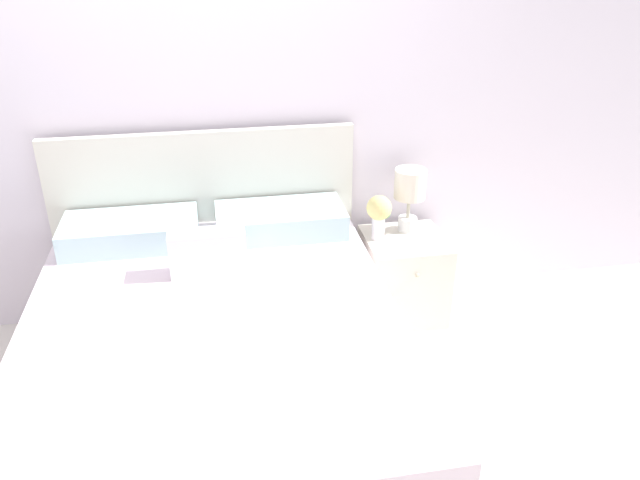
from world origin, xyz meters
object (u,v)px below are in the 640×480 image
(bed, at_px, (216,358))
(flower_vase, at_px, (379,212))
(table_lamp, at_px, (410,190))
(nightstand, at_px, (403,276))

(bed, bearing_deg, flower_vase, 37.12)
(table_lamp, bearing_deg, flower_vase, -157.48)
(bed, distance_m, flower_vase, 1.25)
(bed, height_order, flower_vase, bed)
(flower_vase, bearing_deg, nightstand, -10.51)
(flower_vase, bearing_deg, bed, -142.88)
(nightstand, bearing_deg, flower_vase, 169.49)
(nightstand, height_order, flower_vase, flower_vase)
(table_lamp, distance_m, flower_vase, 0.23)
(bed, bearing_deg, table_lamp, 34.92)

